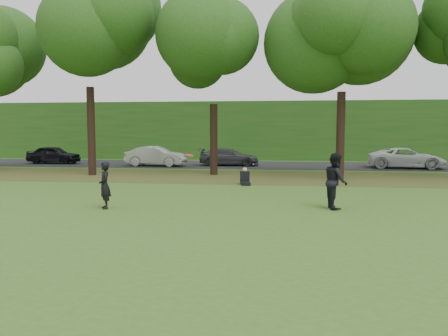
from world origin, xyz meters
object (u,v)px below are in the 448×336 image
object	(u,v)px
player_right	(336,181)
frisbee	(189,155)
seated_person	(245,178)
player_left	(105,185)

from	to	relation	value
player_right	frisbee	distance (m)	5.03
frisbee	seated_person	size ratio (longest dim) A/B	0.38
player_left	frisbee	xyz separation A→B (m)	(2.93, 0.03, 1.05)
frisbee	seated_person	world-z (taller)	frisbee
player_left	seated_person	size ratio (longest dim) A/B	1.93
player_left	frisbee	bearing A→B (deg)	59.41
player_right	seated_person	xyz separation A→B (m)	(-3.56, 5.87, -0.64)
player_right	seated_person	distance (m)	6.90
player_left	player_right	xyz separation A→B (m)	(7.78, 1.03, 0.15)
player_left	player_right	bearing A→B (deg)	66.35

